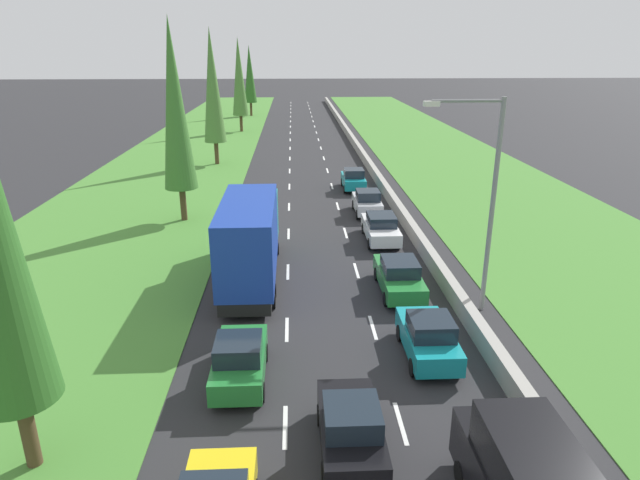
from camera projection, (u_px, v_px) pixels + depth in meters
name	position (u px, v px, depth m)	size (l,w,h in m)	color
ground_plane	(306.00, 153.00, 58.80)	(300.00, 300.00, 0.00)	#28282B
grass_verge_left	(188.00, 154.00, 58.22)	(14.00, 140.00, 0.04)	#478433
grass_verge_right	(437.00, 152.00, 59.46)	(14.00, 140.00, 0.04)	#478433
median_barrier	(359.00, 149.00, 58.93)	(0.44, 120.00, 0.85)	#9E9B93
lane_markings	(306.00, 153.00, 58.80)	(3.64, 116.00, 0.01)	white
teal_hatchback_right_lane	(428.00, 337.00, 19.76)	(1.74, 3.90, 1.72)	teal
green_sedan_right_lane	(399.00, 276.00, 25.11)	(1.82, 4.50, 1.64)	#237A33
white_sedan_right_lane	(381.00, 228.00, 31.85)	(1.82, 4.50, 1.64)	white
silver_hatchback_right_lane	(367.00, 202.00, 36.98)	(1.74, 3.90, 1.72)	silver
teal_hatchback_right_lane_sixth	(353.00, 179.00, 43.45)	(1.74, 3.90, 1.72)	teal
green_hatchback_left_lane	(240.00, 360.00, 18.33)	(1.74, 3.90, 1.72)	#237A33
blue_box_truck_left_lane	(250.00, 238.00, 25.95)	(2.46, 9.40, 4.18)	black
black_hatchback_centre_lane	(351.00, 428.00, 15.03)	(1.74, 3.90, 1.72)	black
poplar_tree_second	(175.00, 106.00, 33.50)	(2.12, 2.12, 12.67)	#4C3823
poplar_tree_third	(212.00, 86.00, 50.76)	(2.12, 2.12, 12.63)	#4C3823
poplar_tree_fourth	(239.00, 77.00, 71.49)	(2.10, 2.10, 12.14)	#4C3823
poplar_tree_fifth	(250.00, 74.00, 88.64)	(2.08, 2.08, 11.19)	#4C3823
street_light_mast	(486.00, 193.00, 21.98)	(3.20, 0.28, 9.00)	gray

